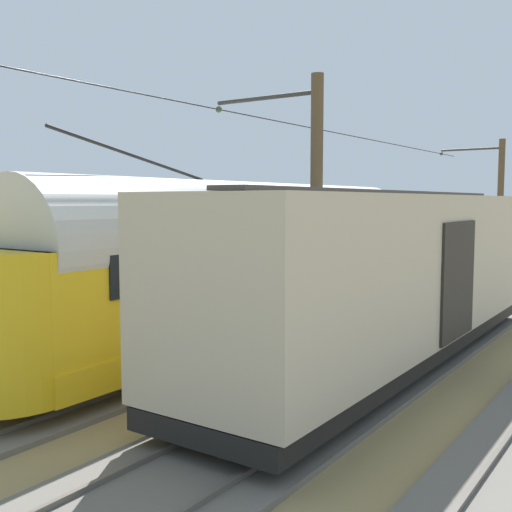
{
  "coord_description": "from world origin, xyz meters",
  "views": [
    {
      "loc": [
        -5.32,
        18.2,
        3.8
      ],
      "look_at": [
        4.28,
        4.29,
        2.27
      ],
      "focal_mm": 42.74,
      "sensor_mm": 36.0,
      "label": 1
    }
  ],
  "objects_px": {
    "catenary_pole_foreground": "(498,208)",
    "vintage_streetcar": "(256,257)",
    "boxcar_adjacent": "(394,272)",
    "catenary_pole_mid_near": "(313,216)"
  },
  "relations": [
    {
      "from": "catenary_pole_mid_near",
      "to": "boxcar_adjacent",
      "type": "bearing_deg",
      "value": -136.6
    },
    {
      "from": "catenary_pole_foreground",
      "to": "boxcar_adjacent",
      "type": "bearing_deg",
      "value": 95.08
    },
    {
      "from": "boxcar_adjacent",
      "to": "catenary_pole_foreground",
      "type": "relative_size",
      "value": 2.15
    },
    {
      "from": "vintage_streetcar",
      "to": "boxcar_adjacent",
      "type": "xyz_separation_m",
      "value": [
        -4.07,
        0.28,
        -0.1
      ]
    },
    {
      "from": "catenary_pole_mid_near",
      "to": "catenary_pole_foreground",
      "type": "bearing_deg",
      "value": -90.0
    },
    {
      "from": "catenary_pole_foreground",
      "to": "vintage_streetcar",
      "type": "bearing_deg",
      "value": 80.3
    },
    {
      "from": "catenary_pole_foreground",
      "to": "catenary_pole_mid_near",
      "type": "relative_size",
      "value": 1.0
    },
    {
      "from": "boxcar_adjacent",
      "to": "catenary_pole_mid_near",
      "type": "xyz_separation_m",
      "value": [
        1.41,
        1.33,
        1.29
      ]
    },
    {
      "from": "catenary_pole_foreground",
      "to": "catenary_pole_mid_near",
      "type": "bearing_deg",
      "value": 90.0
    },
    {
      "from": "catenary_pole_foreground",
      "to": "catenary_pole_mid_near",
      "type": "xyz_separation_m",
      "value": [
        0.0,
        17.19,
        0.0
      ]
    }
  ]
}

